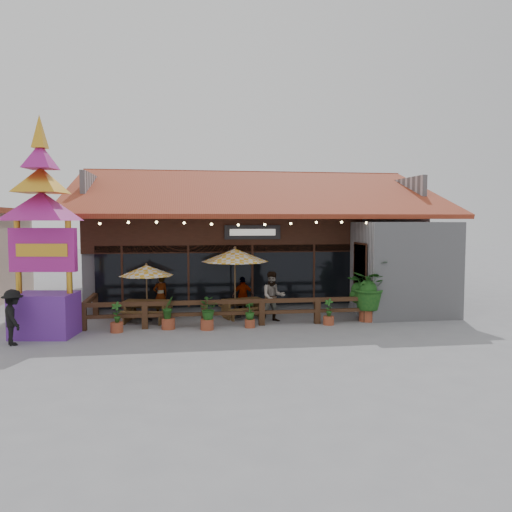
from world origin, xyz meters
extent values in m
plane|color=gray|center=(0.00, 0.00, 0.00)|extent=(100.00, 100.00, 0.00)
cube|color=#AAAAAF|center=(0.00, 7.00, 2.00)|extent=(14.00, 10.00, 4.00)
cube|color=#3A1D12|center=(-1.50, 1.92, 3.20)|extent=(11.00, 0.16, 1.60)
cube|color=black|center=(-1.50, 1.90, 1.50)|extent=(10.00, 0.12, 2.40)
cube|color=#FFD072|center=(-1.50, 2.10, 1.50)|extent=(9.80, 0.05, 2.20)
cube|color=#AAAAAF|center=(5.25, 0.65, 1.80)|extent=(3.50, 2.70, 3.60)
cube|color=red|center=(3.44, 0.50, 2.00)|extent=(0.06, 1.20, 1.50)
cube|color=#3A1D12|center=(3.43, 0.50, 2.00)|extent=(0.04, 1.34, 1.64)
cube|color=#983B22|center=(0.00, 3.50, 4.90)|extent=(15.50, 7.05, 2.37)
cube|color=#983B22|center=(0.00, 10.50, 4.90)|extent=(15.50, 7.05, 2.37)
cube|color=#983B22|center=(0.00, 7.00, 6.02)|extent=(15.50, 0.30, 0.12)
cube|color=#AAAAAF|center=(-7.00, 7.00, 4.70)|extent=(0.20, 9.00, 1.80)
cube|color=#AAAAAF|center=(7.00, 7.00, 4.70)|extent=(0.20, 9.00, 1.80)
cube|color=black|center=(-0.50, 1.80, 3.20)|extent=(2.20, 0.10, 0.55)
cube|color=silver|center=(-0.50, 1.74, 3.20)|extent=(1.80, 0.02, 0.25)
cube|color=#3A1D12|center=(-5.50, 1.86, 1.50)|extent=(0.08, 0.08, 2.40)
cube|color=#3A1D12|center=(-3.00, 1.86, 1.50)|extent=(0.08, 0.08, 2.40)
cube|color=#3A1D12|center=(-0.50, 1.86, 1.50)|extent=(0.08, 0.08, 2.40)
cube|color=#3A1D12|center=(2.00, 1.86, 1.50)|extent=(0.08, 0.08, 2.40)
sphere|color=#E6CE7E|center=(-6.00, 0.08, 3.55)|extent=(0.09, 0.09, 0.09)
sphere|color=#E6CE7E|center=(-5.05, 0.08, 3.59)|extent=(0.09, 0.09, 0.09)
sphere|color=#E6CE7E|center=(-4.10, 0.08, 3.60)|extent=(0.09, 0.09, 0.09)
sphere|color=#E6CE7E|center=(-3.15, 0.08, 3.57)|extent=(0.09, 0.09, 0.09)
sphere|color=#E6CE7E|center=(-2.20, 0.08, 3.53)|extent=(0.09, 0.09, 0.09)
sphere|color=#E6CE7E|center=(-1.25, 0.08, 3.50)|extent=(0.09, 0.09, 0.09)
sphere|color=#E6CE7E|center=(-0.30, 0.08, 3.51)|extent=(0.09, 0.09, 0.09)
sphere|color=#E6CE7E|center=(0.65, 0.08, 3.55)|extent=(0.09, 0.09, 0.09)
sphere|color=#E6CE7E|center=(1.60, 0.08, 3.59)|extent=(0.09, 0.09, 0.09)
sphere|color=#E6CE7E|center=(2.55, 0.08, 3.60)|extent=(0.09, 0.09, 0.09)
sphere|color=#E6CE7E|center=(3.50, 0.08, 3.57)|extent=(0.09, 0.09, 0.09)
cube|color=#492C1A|center=(-6.50, -0.50, 0.45)|extent=(0.20, 0.20, 0.90)
cube|color=#492C1A|center=(-4.50, -0.50, 0.45)|extent=(0.20, 0.20, 0.90)
cube|color=#492C1A|center=(-2.50, -0.50, 0.45)|extent=(0.20, 0.20, 0.90)
cube|color=#492C1A|center=(-0.50, -0.50, 0.45)|extent=(0.20, 0.20, 0.90)
cube|color=#492C1A|center=(1.50, -0.50, 0.45)|extent=(0.20, 0.20, 0.90)
cube|color=#492C1A|center=(3.30, -0.50, 0.45)|extent=(0.20, 0.20, 0.90)
cube|color=#492C1A|center=(-1.60, -0.50, 0.85)|extent=(9.80, 0.16, 0.14)
cube|color=#492C1A|center=(-1.60, -0.50, 0.45)|extent=(9.80, 0.12, 0.12)
cube|color=#492C1A|center=(-6.50, 0.75, 0.85)|extent=(0.16, 2.50, 0.14)
cube|color=#492C1A|center=(-6.50, 1.90, 0.45)|extent=(0.20, 0.20, 0.90)
cylinder|color=brown|center=(-4.52, 0.84, 0.99)|extent=(0.05, 0.05, 1.98)
cone|color=yellow|center=(-4.52, 0.84, 1.85)|extent=(2.33, 2.33, 0.39)
sphere|color=brown|center=(-4.52, 0.84, 2.07)|extent=(0.09, 0.09, 0.09)
cylinder|color=black|center=(-4.52, 0.84, 0.03)|extent=(0.38, 0.38, 0.05)
cylinder|color=brown|center=(-1.27, 1.03, 1.26)|extent=(0.07, 0.07, 2.52)
cone|color=yellow|center=(-1.27, 1.03, 2.36)|extent=(2.77, 2.77, 0.49)
sphere|color=brown|center=(-1.27, 1.03, 2.63)|extent=(0.11, 0.11, 0.11)
cylinder|color=black|center=(-1.27, 1.03, 0.03)|extent=(0.48, 0.48, 0.07)
cube|color=brown|center=(-4.52, 0.71, 0.73)|extent=(1.71, 1.09, 0.06)
cube|color=brown|center=(-5.20, 0.87, 0.37)|extent=(0.24, 0.69, 0.73)
cube|color=brown|center=(-3.85, 0.56, 0.37)|extent=(0.24, 0.69, 0.73)
cube|color=brown|center=(-4.65, 0.18, 0.44)|extent=(1.61, 0.63, 0.05)
cube|color=brown|center=(-4.40, 1.25, 0.44)|extent=(1.61, 0.63, 0.05)
cube|color=brown|center=(-1.00, 0.97, 0.68)|extent=(1.60, 1.06, 0.05)
cube|color=brown|center=(-1.62, 0.79, 0.34)|extent=(0.25, 0.64, 0.68)
cube|color=brown|center=(-0.39, 1.15, 0.34)|extent=(0.25, 0.64, 0.68)
cube|color=brown|center=(-0.86, 0.49, 0.40)|extent=(1.48, 0.65, 0.05)
cube|color=brown|center=(-1.14, 1.45, 0.40)|extent=(1.48, 0.65, 0.05)
cube|color=#652999|center=(-7.53, -1.17, 0.68)|extent=(2.01, 1.63, 1.37)
cube|color=#AF2087|center=(-7.53, -1.17, 2.74)|extent=(2.07, 0.60, 1.37)
cube|color=gold|center=(-7.53, -1.33, 2.74)|extent=(1.58, 0.28, 0.40)
cylinder|color=gold|center=(-8.33, -1.17, 2.51)|extent=(0.18, 0.18, 2.28)
cylinder|color=gold|center=(-6.73, -1.17, 2.51)|extent=(0.18, 0.18, 2.28)
pyramid|color=#AF2087|center=(-7.53, -1.17, 4.57)|extent=(3.13, 3.13, 0.91)
pyramid|color=gold|center=(-7.53, -1.17, 5.31)|extent=(2.21, 2.21, 0.80)
pyramid|color=#AF2087|center=(-7.53, -1.17, 6.05)|extent=(1.43, 1.43, 0.80)
pyramid|color=gold|center=(-7.53, -1.17, 6.91)|extent=(0.65, 0.65, 1.03)
cylinder|color=#964329|center=(3.41, -0.37, 0.22)|extent=(0.59, 0.59, 0.43)
imported|color=#285F1B|center=(3.41, -0.37, 1.31)|extent=(1.99, 2.06, 1.77)
sphere|color=#285F1B|center=(3.56, -0.47, 0.98)|extent=(0.59, 0.59, 0.59)
sphere|color=#285F1B|center=(3.29, -0.23, 1.18)|extent=(0.51, 0.51, 0.51)
imported|color=#3A1D12|center=(-4.07, 1.72, 0.80)|extent=(0.69, 0.59, 1.59)
imported|color=#3A1D12|center=(0.00, 0.04, 0.91)|extent=(0.91, 0.72, 1.82)
imported|color=#3A1D12|center=(-0.88, 1.73, 0.72)|extent=(0.86, 0.37, 1.45)
imported|color=black|center=(-8.16, -2.20, 0.82)|extent=(1.04, 1.23, 1.65)
cylinder|color=#964329|center=(-5.37, -0.93, 0.16)|extent=(0.41, 0.41, 0.33)
imported|color=#285F1B|center=(-5.37, -0.93, 0.67)|extent=(0.40, 0.31, 0.68)
cylinder|color=#964329|center=(-3.72, -0.66, 0.18)|extent=(0.45, 0.45, 0.36)
imported|color=#285F1B|center=(-3.72, -0.66, 0.73)|extent=(0.50, 0.52, 0.75)
cylinder|color=#964329|center=(-2.43, -0.97, 0.18)|extent=(0.44, 0.44, 0.35)
imported|color=#285F1B|center=(-2.43, -0.97, 0.71)|extent=(0.86, 0.86, 0.73)
cylinder|color=#964329|center=(-0.96, -0.83, 0.14)|extent=(0.35, 0.35, 0.28)
imported|color=#285F1B|center=(-0.96, -0.83, 0.57)|extent=(0.40, 0.40, 0.58)
cylinder|color=#964329|center=(1.83, -0.80, 0.15)|extent=(0.38, 0.38, 0.30)
imported|color=#285F1B|center=(1.83, -0.80, 0.62)|extent=(0.40, 0.39, 0.63)
camera|label=1|loc=(-3.21, -17.52, 3.65)|focal=35.00mm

